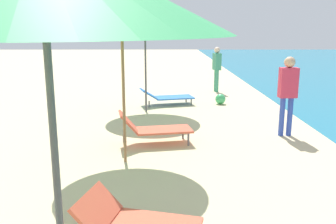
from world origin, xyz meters
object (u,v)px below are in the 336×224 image
object	(u,v)px
lounger_second_shoreside	(136,224)
umbrella_farthest	(145,20)
lounger_farthest_shoreside	(166,96)
lounger_third_shoreside	(153,128)
umbrella_third	(121,18)
person_walking_near	(288,88)
beach_ball	(220,99)
person_walking_mid	(217,65)

from	to	relation	value
lounger_second_shoreside	umbrella_farthest	distance (m)	6.75
umbrella_farthest	lounger_farthest_shoreside	size ratio (longest dim) A/B	1.66
umbrella_farthest	lounger_second_shoreside	bearing A→B (deg)	-88.16
lounger_third_shoreside	umbrella_farthest	bearing A→B (deg)	85.38
umbrella_third	person_walking_near	world-z (taller)	umbrella_third
lounger_second_shoreside	beach_ball	size ratio (longest dim) A/B	4.44
lounger_third_shoreside	person_walking_near	size ratio (longest dim) A/B	0.89
lounger_third_shoreside	person_walking_mid	bearing A→B (deg)	60.86
umbrella_third	umbrella_farthest	xyz separation A→B (m)	(0.18, 3.82, 0.02)
umbrella_farthest	beach_ball	size ratio (longest dim) A/B	8.97
lounger_third_shoreside	lounger_farthest_shoreside	bearing A→B (deg)	75.58
lounger_second_shoreside	lounger_farthest_shoreside	xyz separation A→B (m)	(0.35, 7.33, -0.03)
lounger_third_shoreside	person_walking_mid	size ratio (longest dim) A/B	0.94
lounger_second_shoreside	umbrella_third	world-z (taller)	umbrella_third
umbrella_third	person_walking_near	size ratio (longest dim) A/B	1.63
lounger_second_shoreside	lounger_third_shoreside	xyz separation A→B (m)	(0.07, 3.54, 0.04)
lounger_third_shoreside	umbrella_farthest	size ratio (longest dim) A/B	0.54
umbrella_farthest	person_walking_mid	size ratio (longest dim) A/B	1.74
lounger_second_shoreside	person_walking_mid	distance (m)	9.85
lounger_farthest_shoreside	person_walking_mid	xyz separation A→B (m)	(1.80, 2.27, 0.70)
lounger_third_shoreside	umbrella_farthest	xyz separation A→B (m)	(-0.28, 2.85, 2.10)
lounger_farthest_shoreside	beach_ball	bearing A→B (deg)	-10.54
umbrella_third	lounger_farthest_shoreside	xyz separation A→B (m)	(0.73, 4.75, -2.15)
person_walking_near	person_walking_mid	size ratio (longest dim) A/B	1.06
lounger_third_shoreside	umbrella_farthest	world-z (taller)	umbrella_farthest
person_walking_near	beach_ball	size ratio (longest dim) A/B	5.46
umbrella_farthest	person_walking_mid	world-z (taller)	umbrella_farthest
lounger_farthest_shoreside	person_walking_near	bearing A→B (deg)	-65.52
person_walking_near	beach_ball	xyz separation A→B (m)	(-0.88, 3.30, -0.86)
lounger_third_shoreside	lounger_farthest_shoreside	xyz separation A→B (m)	(0.28, 3.78, -0.08)
umbrella_third	lounger_farthest_shoreside	bearing A→B (deg)	81.23
person_walking_mid	lounger_third_shoreside	bearing A→B (deg)	60.51
lounger_farthest_shoreside	beach_ball	world-z (taller)	lounger_farthest_shoreside
person_walking_mid	lounger_farthest_shoreside	bearing A→B (deg)	41.05
lounger_farthest_shoreside	lounger_second_shoreside	bearing A→B (deg)	-106.17
lounger_second_shoreside	umbrella_farthest	xyz separation A→B (m)	(-0.21, 6.40, 2.14)
umbrella_third	lounger_third_shoreside	world-z (taller)	umbrella_third
lounger_second_shoreside	person_walking_mid	world-z (taller)	person_walking_mid
beach_ball	person_walking_mid	bearing A→B (deg)	85.51
umbrella_third	beach_ball	bearing A→B (deg)	64.02
lounger_farthest_shoreside	person_walking_mid	size ratio (longest dim) A/B	1.05
umbrella_third	person_walking_mid	bearing A→B (deg)	70.20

